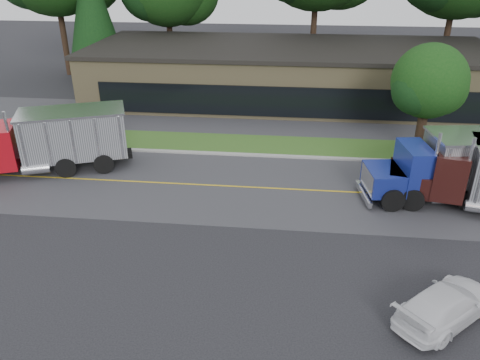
{
  "coord_description": "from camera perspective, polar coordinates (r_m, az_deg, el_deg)",
  "views": [
    {
      "loc": [
        2.01,
        -12.69,
        11.09
      ],
      "look_at": [
        -0.03,
        6.17,
        1.8
      ],
      "focal_mm": 35.0,
      "sensor_mm": 36.0,
      "label": 1
    }
  ],
  "objects": [
    {
      "name": "ground",
      "position": [
        16.97,
        -2.22,
        -14.74
      ],
      "size": [
        140.0,
        140.0,
        0.0
      ],
      "primitive_type": "plane",
      "color": "#303035",
      "rests_on": "ground"
    },
    {
      "name": "road",
      "position": [
        24.44,
        0.78,
        -0.89
      ],
      "size": [
        60.0,
        8.0,
        0.02
      ],
      "primitive_type": "cube",
      "color": "#4A4A4F",
      "rests_on": "ground"
    },
    {
      "name": "center_line",
      "position": [
        24.44,
        0.78,
        -0.89
      ],
      "size": [
        60.0,
        0.12,
        0.01
      ],
      "primitive_type": "cube",
      "color": "gold",
      "rests_on": "ground"
    },
    {
      "name": "curb",
      "position": [
        28.23,
        1.59,
        2.96
      ],
      "size": [
        60.0,
        0.3,
        0.12
      ],
      "primitive_type": "cube",
      "color": "#9E9E99",
      "rests_on": "ground"
    },
    {
      "name": "grass_verge",
      "position": [
        29.89,
        1.88,
        4.3
      ],
      "size": [
        60.0,
        3.4,
        0.03
      ],
      "primitive_type": "cube",
      "color": "#325D20",
      "rests_on": "ground"
    },
    {
      "name": "far_parking",
      "position": [
        34.58,
        2.53,
        7.36
      ],
      "size": [
        60.0,
        7.0,
        0.02
      ],
      "primitive_type": "cube",
      "color": "#4A4A4F",
      "rests_on": "ground"
    },
    {
      "name": "strip_mall",
      "position": [
        39.74,
        6.14,
        12.73
      ],
      "size": [
        32.0,
        12.0,
        4.0
      ],
      "primitive_type": "cube",
      "color": "#95845B",
      "rests_on": "ground"
    },
    {
      "name": "evergreen_left",
      "position": [
        46.55,
        -17.66,
        19.44
      ],
      "size": [
        5.29,
        5.29,
        12.01
      ],
      "color": "#382619",
      "rests_on": "ground"
    },
    {
      "name": "tree_verge",
      "position": [
        29.71,
        22.12,
        10.72
      ],
      "size": [
        4.58,
        4.31,
        6.53
      ],
      "color": "#382619",
      "rests_on": "ground"
    },
    {
      "name": "dump_truck_red",
      "position": [
        27.73,
        -22.17,
        4.56
      ],
      "size": [
        9.72,
        5.69,
        3.36
      ],
      "rotation": [
        0.0,
        0.0,
        3.51
      ],
      "color": "black",
      "rests_on": "ground"
    },
    {
      "name": "dump_truck_blue",
      "position": [
        24.76,
        24.37,
        1.61
      ],
      "size": [
        7.44,
        3.52,
        3.36
      ],
      "rotation": [
        0.0,
        0.0,
        3.27
      ],
      "color": "black",
      "rests_on": "ground"
    },
    {
      "name": "rally_car",
      "position": [
        17.37,
        23.85,
        -13.67
      ],
      "size": [
        4.28,
        4.08,
        1.22
      ],
      "primitive_type": "imported",
      "rotation": [
        0.0,
        0.0,
        2.3
      ],
      "color": "white",
      "rests_on": "ground"
    }
  ]
}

